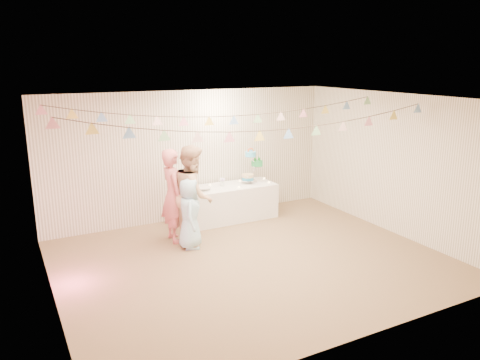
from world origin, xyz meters
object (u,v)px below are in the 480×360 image
person_adult_b (193,194)px  person_child (190,213)px  cake_stand (252,164)px  table (230,202)px  person_adult_a (173,195)px

person_adult_b → person_child: size_ratio=1.42×
cake_stand → table: bearing=-174.8°
table → person_adult_a: size_ratio=1.11×
cake_stand → person_adult_a: size_ratio=0.40×
person_adult_b → person_child: bearing=166.6°
cake_stand → person_child: cake_stand is taller
person_adult_a → person_child: bearing=-162.2°
table → person_child: bearing=-141.1°
person_adult_b → table: bearing=-31.8°
cake_stand → person_adult_a: (-1.96, -0.64, -0.25)m
table → cake_stand: 0.92m
person_adult_a → person_adult_b: 0.37m
person_child → cake_stand: bearing=-37.3°
table → cake_stand: cake_stand is taller
table → cake_stand: size_ratio=2.78×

